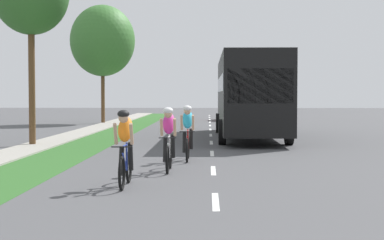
% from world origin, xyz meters
% --- Properties ---
extents(ground_plane, '(120.00, 120.00, 0.00)m').
position_xyz_m(ground_plane, '(0.00, 20.00, 0.00)').
color(ground_plane, '#4C4C4F').
extents(grass_verge, '(1.92, 70.00, 0.01)m').
position_xyz_m(grass_verge, '(-4.63, 20.00, 0.00)').
color(grass_verge, '#2D6026').
rests_on(grass_verge, ground_plane).
extents(sidewalk_concrete, '(1.44, 70.00, 0.10)m').
position_xyz_m(sidewalk_concrete, '(-6.31, 20.00, 0.00)').
color(sidewalk_concrete, '#9E998E').
rests_on(sidewalk_concrete, ground_plane).
extents(lane_markings_center, '(0.12, 53.49, 0.01)m').
position_xyz_m(lane_markings_center, '(0.00, 24.00, 0.00)').
color(lane_markings_center, white).
rests_on(lane_markings_center, ground_plane).
extents(cyclist_lead, '(0.42, 1.72, 1.58)m').
position_xyz_m(cyclist_lead, '(-1.82, 8.41, 0.81)').
color(cyclist_lead, black).
rests_on(cyclist_lead, ground_plane).
extents(cyclist_trailing, '(0.42, 1.72, 1.58)m').
position_xyz_m(cyclist_trailing, '(-1.09, 10.87, 0.81)').
color(cyclist_trailing, black).
rests_on(cyclist_trailing, ground_plane).
extents(cyclist_distant, '(0.42, 1.72, 1.58)m').
position_xyz_m(cyclist_distant, '(-0.71, 13.26, 0.81)').
color(cyclist_distant, black).
rests_on(cyclist_distant, ground_plane).
extents(bus_black, '(2.78, 11.60, 3.48)m').
position_xyz_m(bus_black, '(1.65, 22.51, 1.98)').
color(bus_black, black).
rests_on(bus_black, ground_plane).
extents(sedan_red, '(1.98, 4.30, 1.52)m').
position_xyz_m(sedan_red, '(1.73, 39.90, 0.77)').
color(sedan_red, red).
rests_on(sedan_red, ground_plane).
extents(street_tree_far, '(4.20, 4.20, 7.68)m').
position_xyz_m(street_tree_far, '(-6.97, 35.21, 5.37)').
color(street_tree_far, brown).
rests_on(street_tree_far, ground_plane).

